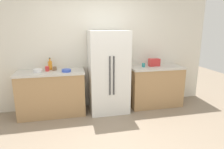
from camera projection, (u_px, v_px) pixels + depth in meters
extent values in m
plane|color=gray|center=(113.00, 143.00, 3.16)|extent=(10.72, 10.72, 0.00)
cube|color=silver|center=(96.00, 48.00, 4.44)|extent=(5.36, 0.10, 2.72)
cube|color=tan|center=(52.00, 94.00, 4.11)|extent=(1.33, 0.59, 0.90)
cube|color=beige|center=(50.00, 72.00, 4.00)|extent=(1.36, 0.62, 0.04)
cube|color=tan|center=(155.00, 87.00, 4.61)|extent=(1.20, 0.59, 0.90)
cube|color=beige|center=(156.00, 67.00, 4.49)|extent=(1.23, 0.62, 0.04)
cube|color=white|center=(108.00, 72.00, 4.21)|extent=(0.82, 0.68, 1.75)
cylinder|color=#262628|center=(110.00, 76.00, 3.86)|extent=(0.02, 0.02, 0.79)
cylinder|color=#262628|center=(114.00, 76.00, 3.88)|extent=(0.02, 0.02, 0.79)
cube|color=red|center=(154.00, 62.00, 4.52)|extent=(0.25, 0.14, 0.17)
cylinder|color=orange|center=(50.00, 66.00, 4.13)|extent=(0.08, 0.08, 0.18)
cylinder|color=orange|center=(50.00, 60.00, 4.10)|extent=(0.03, 0.03, 0.06)
cylinder|color=#333338|center=(50.00, 58.00, 4.09)|extent=(0.04, 0.04, 0.02)
cylinder|color=teal|center=(143.00, 65.00, 4.41)|extent=(0.07, 0.07, 0.09)
cylinder|color=brown|center=(55.00, 69.00, 4.08)|extent=(0.08, 0.08, 0.08)
cylinder|color=red|center=(47.00, 69.00, 4.01)|extent=(0.08, 0.08, 0.10)
cylinder|color=white|center=(38.00, 71.00, 3.92)|extent=(0.17, 0.17, 0.06)
cylinder|color=blue|center=(66.00, 71.00, 3.96)|extent=(0.18, 0.18, 0.05)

